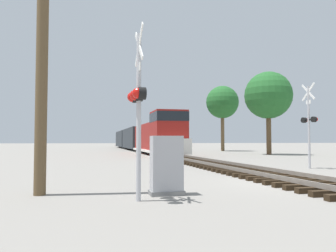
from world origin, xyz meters
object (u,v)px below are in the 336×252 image
Objects in this scene: crossing_signal_far at (309,121)px; utility_pole at (43,27)px; crossing_signal_near at (138,100)px; freight_train at (137,139)px; tree_mid_background at (222,103)px; relay_cabinet at (166,166)px; tree_far_right at (268,96)px.

utility_pole reaches higher than crossing_signal_far.
crossing_signal_far is at bearing 121.97° from crossing_signal_near.
crossing_signal_near is at bearing -97.68° from freight_train.
tree_mid_background is at bearing -27.89° from freight_train.
crossing_signal_far is 2.84× the size of relay_cabinet.
freight_train is 14.34m from tree_mid_background.
crossing_signal_far is 14.09m from utility_pole.
crossing_signal_near reaches higher than relay_cabinet.
tree_far_right reaches higher than relay_cabinet.
utility_pole is at bearing -131.86° from tree_far_right.
crossing_signal_far is at bearing 34.83° from relay_cabinet.
crossing_signal_far reaches higher than crossing_signal_near.
crossing_signal_near reaches higher than freight_train.
freight_train is 5.26× the size of tree_mid_background.
freight_train is 5.61× the size of tree_far_right.
tree_far_right reaches higher than freight_train.
relay_cabinet is 0.18× the size of utility_pole.
tree_mid_background is at bearing 89.54° from tree_far_right.
relay_cabinet is (-4.88, -42.16, -1.05)m from freight_train.
crossing_signal_far is 30.68m from tree_mid_background.
relay_cabinet is 5.15m from utility_pole.
crossing_signal_far is 0.51× the size of tree_far_right.
tree_far_right is (11.69, -19.19, 4.53)m from freight_train.
freight_train is 31.22× the size of relay_cabinet.
tree_far_right reaches higher than crossing_signal_near.
crossing_signal_near is 0.48× the size of utility_pole.
crossing_signal_near is 0.45× the size of tree_mid_background.
utility_pole is at bearing -101.26° from freight_train.
utility_pole is 40.58m from tree_mid_background.
tree_mid_background is at bearing 65.10° from relay_cabinet.
utility_pole is (-12.69, -5.77, 2.11)m from crossing_signal_far.
crossing_signal_near is at bearing -140.11° from relay_cabinet.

